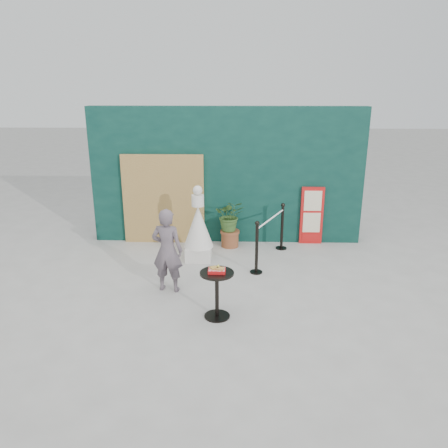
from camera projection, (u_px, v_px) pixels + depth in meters
ground at (222, 304)px, 7.14m from camera, size 60.00×60.00×0.00m
back_wall at (227, 176)px, 9.68m from camera, size 6.00×0.30×3.00m
bamboo_fence at (163, 199)px, 9.68m from camera, size 1.80×0.08×2.00m
woman at (167, 250)px, 7.43m from camera, size 0.59×0.44×1.48m
menu_board at (312, 216)px, 9.70m from camera, size 0.50×0.07×1.30m
statue at (198, 230)px, 8.81m from camera, size 0.60×0.60×1.55m
cafe_table at (217, 287)px, 6.62m from camera, size 0.52×0.52×0.75m
food_basket at (217, 270)px, 6.53m from camera, size 0.26×0.19×0.11m
planter at (230, 220)px, 9.52m from camera, size 0.63×0.54×1.06m
stanchion_barrier at (270, 237)px, 8.81m from camera, size 0.84×1.54×1.03m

